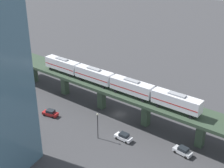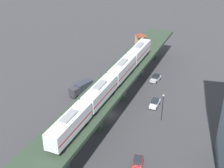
# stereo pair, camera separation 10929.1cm
# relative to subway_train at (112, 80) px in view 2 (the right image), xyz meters

# --- Properties ---
(ground_plane) EXTENTS (400.00, 400.00, 0.00)m
(ground_plane) POSITION_rel_subway_train_xyz_m (1.08, -1.82, -10.50)
(ground_plane) COLOR #38383A
(elevated_viaduct) EXTENTS (25.32, 91.96, 7.96)m
(elevated_viaduct) POSITION_rel_subway_train_xyz_m (1.05, -2.00, -3.67)
(elevated_viaduct) COLOR #2C3D2C
(elevated_viaduct) RESTS_ON ground
(subway_train) EXTENTS (11.99, 49.45, 4.45)m
(subway_train) POSITION_rel_subway_train_xyz_m (0.00, 0.00, 0.00)
(subway_train) COLOR silver
(subway_train) RESTS_ON elevated_viaduct
(signal_hut) EXTENTS (3.76, 3.76, 3.40)m
(signal_hut) POSITION_rel_subway_train_xyz_m (-2.12, -31.71, -0.74)
(signal_hut) COLOR #8C7251
(signal_hut) RESTS_ON elevated_viaduct
(street_car_white) EXTENTS (2.57, 4.65, 1.89)m
(street_car_white) POSITION_rel_subway_train_xyz_m (-9.42, -8.04, -9.56)
(street_car_white) COLOR silver
(street_car_white) RESTS_ON ground
(street_car_silver) EXTENTS (3.06, 4.74, 1.89)m
(street_car_silver) POSITION_rel_subway_train_xyz_m (-8.26, -22.33, -9.56)
(street_car_silver) COLOR #B7BABF
(street_car_silver) RESTS_ON ground
(street_car_red) EXTENTS (2.09, 4.47, 1.89)m
(street_car_red) POSITION_rel_subway_train_xyz_m (-8.38, 14.83, -9.56)
(street_car_red) COLOR #AD1E1E
(street_car_red) RESTS_ON ground
(delivery_truck) EXTENTS (5.32, 7.43, 3.20)m
(delivery_truck) POSITION_rel_subway_train_xyz_m (10.80, -10.30, -8.74)
(delivery_truck) COLOR #333338
(delivery_truck) RESTS_ON ground
(street_lamp) EXTENTS (0.44, 0.44, 6.94)m
(street_lamp) POSITION_rel_subway_train_xyz_m (-11.59, -2.13, -6.40)
(street_lamp) COLOR black
(street_lamp) RESTS_ON ground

